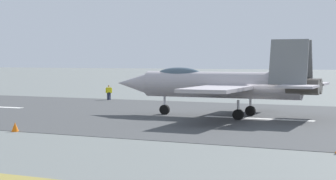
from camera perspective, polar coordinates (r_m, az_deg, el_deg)
ground_plane at (r=40.98m, az=9.89°, el=-2.90°), size 400.00×400.00×0.00m
runway_strip at (r=40.97m, az=9.91°, el=-2.89°), size 240.00×26.00×0.02m
fighter_jet at (r=42.00m, az=5.34°, el=0.61°), size 15.97×14.39×5.64m
crew_person at (r=59.70m, az=-5.94°, el=-0.25°), size 0.50×0.55×1.58m
marker_cone_mid at (r=34.67m, az=-15.07°, el=-3.59°), size 0.44×0.44×0.55m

